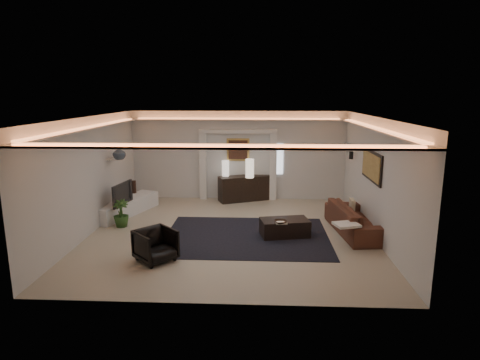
{
  "coord_description": "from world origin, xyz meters",
  "views": [
    {
      "loc": [
        0.69,
        -9.69,
        3.46
      ],
      "look_at": [
        0.2,
        0.6,
        1.25
      ],
      "focal_mm": 30.41,
      "sensor_mm": 36.0,
      "label": 1
    }
  ],
  "objects_px": {
    "armchair": "(156,245)",
    "coffee_table": "(285,228)",
    "console": "(244,188)",
    "sofa": "(356,219)"
  },
  "relations": [
    {
      "from": "coffee_table",
      "to": "console",
      "type": "bearing_deg",
      "value": 97.04
    },
    {
      "from": "sofa",
      "to": "coffee_table",
      "type": "bearing_deg",
      "value": 93.93
    },
    {
      "from": "coffee_table",
      "to": "armchair",
      "type": "height_order",
      "value": "armchair"
    },
    {
      "from": "console",
      "to": "sofa",
      "type": "relative_size",
      "value": 0.71
    },
    {
      "from": "console",
      "to": "coffee_table",
      "type": "xyz_separation_m",
      "value": [
        1.11,
        -3.36,
        -0.2
      ]
    },
    {
      "from": "console",
      "to": "armchair",
      "type": "xyz_separation_m",
      "value": [
        -1.68,
        -5.02,
        -0.06
      ]
    },
    {
      "from": "armchair",
      "to": "coffee_table",
      "type": "bearing_deg",
      "value": -14.88
    },
    {
      "from": "console",
      "to": "armchair",
      "type": "height_order",
      "value": "console"
    },
    {
      "from": "coffee_table",
      "to": "armchair",
      "type": "distance_m",
      "value": 3.25
    },
    {
      "from": "console",
      "to": "sofa",
      "type": "bearing_deg",
      "value": -68.31
    }
  ]
}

